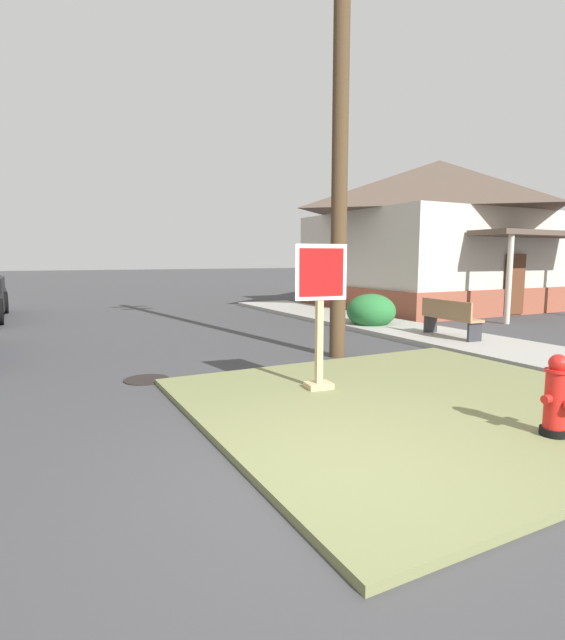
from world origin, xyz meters
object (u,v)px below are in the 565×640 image
object	(u,v)px
stop_sign	(320,319)
manhole_cover	(146,380)
street_bench	(450,316)
fire_hydrant	(556,398)
utility_pole	(341,94)

from	to	relation	value
stop_sign	manhole_cover	xyz separation A→B (m)	(-2.01, 1.92, -1.06)
manhole_cover	street_bench	size ratio (longest dim) A/B	0.43
fire_hydrant	utility_pole	bearing A→B (deg)	84.40
fire_hydrant	utility_pole	size ratio (longest dim) A/B	0.09
utility_pole	stop_sign	bearing A→B (deg)	-129.18
fire_hydrant	manhole_cover	size ratio (longest dim) A/B	1.23
fire_hydrant	street_bench	size ratio (longest dim) A/B	0.53
stop_sign	manhole_cover	size ratio (longest dim) A/B	2.89
street_bench	utility_pole	distance (m)	5.37
manhole_cover	street_bench	bearing A→B (deg)	3.04
manhole_cover	street_bench	xyz separation A→B (m)	(6.91, 0.37, 0.58)
stop_sign	street_bench	distance (m)	5.42
manhole_cover	utility_pole	xyz separation A→B (m)	(3.69, 0.14, 4.88)
manhole_cover	utility_pole	world-z (taller)	utility_pole
stop_sign	utility_pole	xyz separation A→B (m)	(1.68, 2.06, 3.81)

